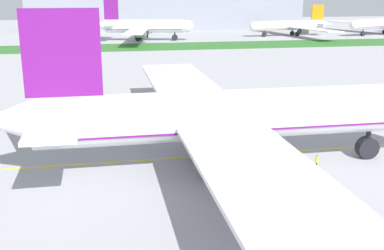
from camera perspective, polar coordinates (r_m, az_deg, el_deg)
ground_plane at (r=56.64m, az=5.72°, el=-4.26°), size 600.00×600.00×0.00m
apron_taxi_line at (r=58.66m, az=5.11°, el=-3.53°), size 280.00×0.36×0.01m
grass_median_strip at (r=173.27m, az=-5.62°, el=9.23°), size 320.00×24.00×0.10m
airliner_foreground at (r=52.76m, az=4.37°, el=1.08°), size 52.44×82.67×17.61m
ground_crew_wingwalker_port at (r=55.34m, az=14.60°, el=-4.12°), size 0.46×0.48×1.61m
service_truck_baggage_loader at (r=111.13m, az=-16.90°, el=5.85°), size 5.92×2.85×2.89m
parked_airliner_far_left at (r=195.15m, az=-5.79°, el=11.56°), size 39.86×61.44×16.41m
parked_airliner_far_centre at (r=219.37m, az=11.70°, el=11.49°), size 39.73×63.34×13.27m
terminal_building at (r=253.75m, az=-2.91°, el=13.33°), size 139.23×20.00×18.00m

